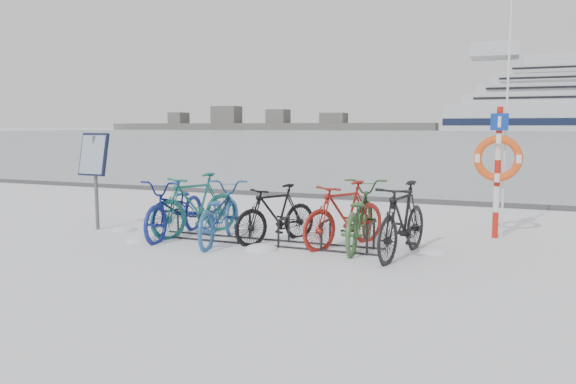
% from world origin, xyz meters
% --- Properties ---
extents(ground, '(900.00, 900.00, 0.00)m').
position_xyz_m(ground, '(0.00, 0.00, 0.00)').
color(ground, white).
rests_on(ground, ground).
extents(ice_sheet, '(400.00, 298.00, 0.02)m').
position_xyz_m(ice_sheet, '(0.00, 155.00, 0.01)').
color(ice_sheet, '#A3B0B8').
rests_on(ice_sheet, ground).
extents(quay_edge, '(400.00, 0.25, 0.10)m').
position_xyz_m(quay_edge, '(0.00, 5.90, 0.05)').
color(quay_edge, '#3F3F42').
rests_on(quay_edge, ground).
extents(bike_rack, '(4.00, 0.48, 0.46)m').
position_xyz_m(bike_rack, '(0.00, 0.00, 0.18)').
color(bike_rack, black).
rests_on(bike_rack, ground).
extents(info_board, '(0.61, 0.26, 1.80)m').
position_xyz_m(info_board, '(-3.41, -0.05, 1.30)').
color(info_board, '#595B5E').
rests_on(info_board, ground).
extents(lifebuoy_station, '(0.79, 0.23, 4.10)m').
position_xyz_m(lifebuoy_station, '(3.54, 1.85, 1.38)').
color(lifebuoy_station, red).
rests_on(lifebuoy_station, ground).
extents(shoreline, '(180.00, 12.00, 9.50)m').
position_xyz_m(shoreline, '(-122.02, 260.00, 2.79)').
color(shoreline, '#505050').
rests_on(shoreline, ground).
extents(bike_0, '(0.86, 2.07, 1.06)m').
position_xyz_m(bike_0, '(-1.68, -0.02, 0.53)').
color(bike_0, navy).
rests_on(bike_0, ground).
extents(bike_1, '(1.20, 1.95, 1.13)m').
position_xyz_m(bike_1, '(-1.43, 0.24, 0.57)').
color(bike_1, '#19625C').
rests_on(bike_1, ground).
extents(bike_2, '(1.03, 2.06, 1.03)m').
position_xyz_m(bike_2, '(-0.73, -0.18, 0.52)').
color(bike_2, '#235491').
rests_on(bike_2, ground).
extents(bike_3, '(1.22, 1.68, 1.00)m').
position_xyz_m(bike_3, '(0.14, 0.20, 0.50)').
color(bike_3, black).
rests_on(bike_3, ground).
extents(bike_4, '(1.30, 1.84, 1.09)m').
position_xyz_m(bike_4, '(1.30, 0.28, 0.54)').
color(bike_4, maroon).
rests_on(bike_4, ground).
extents(bike_5, '(0.89, 2.12, 1.09)m').
position_xyz_m(bike_5, '(1.53, 0.33, 0.54)').
color(bike_5, '#386131').
rests_on(bike_5, ground).
extents(bike_6, '(0.85, 1.97, 1.15)m').
position_xyz_m(bike_6, '(2.30, -0.08, 0.57)').
color(bike_6, black).
rests_on(bike_6, ground).
extents(snow_drifts, '(6.04, 1.63, 0.19)m').
position_xyz_m(snow_drifts, '(-0.58, -0.06, 0.00)').
color(snow_drifts, white).
rests_on(snow_drifts, ground).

